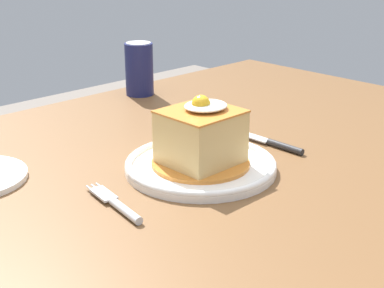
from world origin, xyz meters
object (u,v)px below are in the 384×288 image
Objects in this scene: fork at (118,205)px; soda_can at (139,69)px; main_plate at (201,165)px; knife at (274,144)px.

fork is 0.60m from soda_can.
soda_can is at bearing 62.75° from main_plate.
main_plate reaches higher than knife.
knife is at bearing -96.17° from soda_can.
soda_can is at bearing 83.83° from knife.
main_plate is 0.48m from soda_can.
main_plate is 0.17m from knife.
main_plate reaches higher than fork.
soda_can is at bearing 48.00° from fork.
fork is (-0.18, -0.02, -0.00)m from main_plate.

